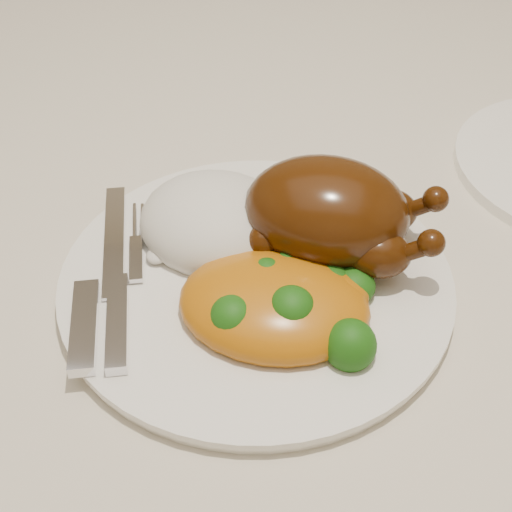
{
  "coord_description": "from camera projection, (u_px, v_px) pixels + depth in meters",
  "views": [
    {
      "loc": [
        0.13,
        -0.5,
        1.16
      ],
      "look_at": [
        0.1,
        -0.11,
        0.8
      ],
      "focal_mm": 50.0,
      "sensor_mm": 36.0,
      "label": 1
    }
  ],
  "objects": [
    {
      "name": "dinner_plate",
      "position": [
        256.0,
        281.0,
        0.55
      ],
      "size": [
        0.34,
        0.34,
        0.01
      ],
      "primitive_type": "cylinder",
      "rotation": [
        0.0,
        0.0,
        -0.16
      ],
      "color": "white",
      "rests_on": "tablecloth"
    },
    {
      "name": "tablecloth",
      "position": [
        153.0,
        221.0,
        0.66
      ],
      "size": [
        1.73,
        1.03,
        0.18
      ],
      "color": "beige",
      "rests_on": "dining_table"
    },
    {
      "name": "mac_and_cheese",
      "position": [
        285.0,
        304.0,
        0.51
      ],
      "size": [
        0.15,
        0.12,
        0.05
      ],
      "rotation": [
        0.0,
        0.0,
        -0.11
      ],
      "color": "#BA720B",
      "rests_on": "dinner_plate"
    },
    {
      "name": "dining_table",
      "position": [
        160.0,
        278.0,
        0.71
      ],
      "size": [
        1.6,
        0.9,
        0.76
      ],
      "color": "brown",
      "rests_on": "floor"
    },
    {
      "name": "rice_mound",
      "position": [
        216.0,
        223.0,
        0.57
      ],
      "size": [
        0.16,
        0.15,
        0.07
      ],
      "rotation": [
        0.0,
        0.0,
        -0.34
      ],
      "color": "white",
      "rests_on": "dinner_plate"
    },
    {
      "name": "roast_chicken",
      "position": [
        331.0,
        213.0,
        0.54
      ],
      "size": [
        0.16,
        0.12,
        0.08
      ],
      "rotation": [
        0.0,
        0.0,
        -0.17
      ],
      "color": "#401F06",
      "rests_on": "dinner_plate"
    },
    {
      "name": "cutlery",
      "position": [
        109.0,
        295.0,
        0.52
      ],
      "size": [
        0.06,
        0.2,
        0.01
      ],
      "rotation": [
        0.0,
        0.0,
        0.2
      ],
      "color": "silver",
      "rests_on": "dinner_plate"
    }
  ]
}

